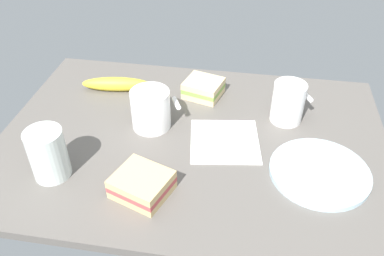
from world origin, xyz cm
name	(u,v)px	position (x,y,z in cm)	size (l,w,h in cm)	color
tabletop	(192,141)	(0.00, 0.00, 1.00)	(90.00, 64.00, 2.00)	#5B5651
plate_of_food	(319,172)	(-28.31, 7.35, 2.60)	(20.85, 20.85, 1.20)	silver
coffee_mug_black	(151,109)	(10.37, -3.22, 6.95)	(11.71, 9.56, 9.62)	white
coffee_mug_milky	(288,102)	(-21.59, -11.06, 7.17)	(9.87, 8.20, 10.07)	white
sandwich_main	(205,88)	(-0.31, -18.45, 4.20)	(11.21, 10.57, 4.40)	beige
sandwich_side	(142,184)	(6.95, 18.35, 4.20)	(13.06, 12.43, 4.40)	#DBB77A
glass_of_milk	(49,156)	(26.81, 16.34, 6.98)	(7.65, 7.65, 11.08)	silver
banana	(117,84)	(23.59, -17.03, 3.92)	(18.96, 6.36, 3.83)	yellow
paper_napkin	(225,142)	(-7.66, 0.31, 2.15)	(15.60, 15.60, 0.30)	white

